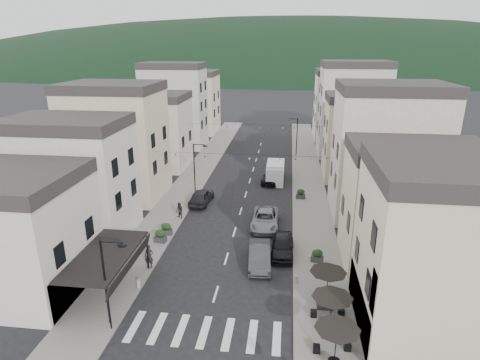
# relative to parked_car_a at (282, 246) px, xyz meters

# --- Properties ---
(ground) EXTENTS (700.00, 700.00, 0.00)m
(ground) POSITION_rel_parked_car_a_xyz_m (-4.60, -12.35, -0.79)
(ground) COLOR black
(ground) RESTS_ON ground
(sidewalk_left) EXTENTS (4.00, 76.00, 0.12)m
(sidewalk_left) POSITION_rel_parked_car_a_xyz_m (-12.10, 19.65, -0.73)
(sidewalk_left) COLOR slate
(sidewalk_left) RESTS_ON ground
(sidewalk_right) EXTENTS (4.00, 76.00, 0.12)m
(sidewalk_right) POSITION_rel_parked_car_a_xyz_m (2.90, 19.65, -0.73)
(sidewalk_right) COLOR slate
(sidewalk_right) RESTS_ON ground
(hill_backdrop) EXTENTS (640.00, 360.00, 70.00)m
(hill_backdrop) POSITION_rel_parked_car_a_xyz_m (-4.60, 287.65, -0.79)
(hill_backdrop) COLOR black
(hill_backdrop) RESTS_ON ground
(bistro_building) EXTENTS (10.00, 8.00, 10.00)m
(bistro_building) POSITION_rel_parked_car_a_xyz_m (9.90, -8.35, 4.21)
(bistro_building) COLOR beige
(bistro_building) RESTS_ON ground
(boutique_awning) EXTENTS (3.77, 7.50, 3.28)m
(boutique_awning) POSITION_rel_parked_car_a_xyz_m (-11.85, -7.35, 2.33)
(boutique_awning) COLOR black
(boutique_awning) RESTS_ON ground
(buildings_row_left) EXTENTS (10.20, 54.16, 14.00)m
(buildings_row_left) POSITION_rel_parked_car_a_xyz_m (-19.10, 25.41, 5.33)
(buildings_row_left) COLOR beige
(buildings_row_left) RESTS_ON ground
(buildings_row_right) EXTENTS (10.20, 54.16, 14.50)m
(buildings_row_right) POSITION_rel_parked_car_a_xyz_m (9.90, 24.25, 5.53)
(buildings_row_right) COLOR beige
(buildings_row_right) RESTS_ON ground
(cafe_terrace) EXTENTS (2.50, 8.10, 2.53)m
(cafe_terrace) POSITION_rel_parked_car_a_xyz_m (3.10, -9.55, 1.57)
(cafe_terrace) COLOR black
(cafe_terrace) RESTS_ON ground
(streetlamp_left_near) EXTENTS (1.70, 0.56, 6.00)m
(streetlamp_left_near) POSITION_rel_parked_car_a_xyz_m (-10.42, -10.35, 2.91)
(streetlamp_left_near) COLOR black
(streetlamp_left_near) RESTS_ON ground
(streetlamp_left_far) EXTENTS (1.70, 0.56, 6.00)m
(streetlamp_left_far) POSITION_rel_parked_car_a_xyz_m (-10.42, 13.65, 2.91)
(streetlamp_left_far) COLOR black
(streetlamp_left_far) RESTS_ON ground
(streetlamp_right_far) EXTENTS (1.70, 0.56, 6.00)m
(streetlamp_right_far) POSITION_rel_parked_car_a_xyz_m (1.22, 31.65, 2.91)
(streetlamp_right_far) COLOR black
(streetlamp_right_far) RESTS_ON ground
(bollards) EXTENTS (11.66, 10.26, 0.60)m
(bollards) POSITION_rel_parked_car_a_xyz_m (-4.60, -6.85, -0.37)
(bollards) COLOR gray
(bollards) RESTS_ON ground
(bunting_near) EXTENTS (19.00, 0.28, 0.62)m
(bunting_near) POSITION_rel_parked_car_a_xyz_m (-4.60, 9.65, 4.87)
(bunting_near) COLOR black
(bunting_near) RESTS_ON ground
(bunting_far) EXTENTS (19.00, 0.28, 0.62)m
(bunting_far) POSITION_rel_parked_car_a_xyz_m (-4.60, 25.65, 4.87)
(bunting_far) COLOR black
(bunting_far) RESTS_ON ground
(parked_car_a) EXTENTS (1.91, 4.64, 1.58)m
(parked_car_a) POSITION_rel_parked_car_a_xyz_m (0.00, 0.00, 0.00)
(parked_car_a) COLOR black
(parked_car_a) RESTS_ON ground
(parked_car_b) EXTENTS (2.07, 5.00, 1.61)m
(parked_car_b) POSITION_rel_parked_car_a_xyz_m (-1.80, -1.94, 0.02)
(parked_car_b) COLOR #2E2E30
(parked_car_b) RESTS_ON ground
(parked_car_c) EXTENTS (2.60, 5.60, 1.55)m
(parked_car_c) POSITION_rel_parked_car_a_xyz_m (-1.80, 5.25, -0.01)
(parked_car_c) COLOR gray
(parked_car_c) RESTS_ON ground
(parked_car_d) EXTENTS (2.68, 5.32, 1.48)m
(parked_car_d) POSITION_rel_parked_car_a_xyz_m (-1.80, 18.52, -0.05)
(parked_car_d) COLOR black
(parked_car_d) RESTS_ON ground
(parked_car_e) EXTENTS (2.33, 5.04, 1.67)m
(parked_car_e) POSITION_rel_parked_car_a_xyz_m (-9.20, 10.29, 0.05)
(parked_car_e) COLOR black
(parked_car_e) RESTS_ON ground
(delivery_van) EXTENTS (2.18, 5.51, 2.64)m
(delivery_van) POSITION_rel_parked_car_a_xyz_m (-1.33, 18.98, 0.51)
(delivery_van) COLOR silver
(delivery_van) RESTS_ON ground
(pedestrian_a) EXTENTS (0.74, 0.52, 1.94)m
(pedestrian_a) POSITION_rel_parked_car_a_xyz_m (-10.40, -3.61, 0.30)
(pedestrian_a) COLOR black
(pedestrian_a) RESTS_ON sidewalk_left
(pedestrian_b) EXTENTS (1.03, 0.99, 1.68)m
(pedestrian_b) POSITION_rel_parked_car_a_xyz_m (-10.50, 5.87, 0.17)
(pedestrian_b) COLOR #251F2A
(pedestrian_b) RESTS_ON sidewalk_left
(planter_la) EXTENTS (1.10, 0.71, 1.15)m
(planter_la) POSITION_rel_parked_car_a_xyz_m (-10.76, 2.17, -0.11)
(planter_la) COLOR #2B2B2E
(planter_la) RESTS_ON sidewalk_left
(planter_lb) EXTENTS (1.13, 0.74, 1.17)m
(planter_lb) POSITION_rel_parked_car_a_xyz_m (-10.88, 0.66, -0.10)
(planter_lb) COLOR #2D2C2F
(planter_lb) RESTS_ON sidewalk_left
(planter_ra) EXTENTS (1.15, 0.65, 1.27)m
(planter_ra) POSITION_rel_parked_car_a_xyz_m (3.03, -7.14, -0.05)
(planter_ra) COLOR #2E2E31
(planter_ra) RESTS_ON sidewalk_right
(planter_rb) EXTENTS (1.08, 0.75, 1.10)m
(planter_rb) POSITION_rel_parked_car_a_xyz_m (2.84, -1.11, -0.13)
(planter_rb) COLOR #303033
(planter_rb) RESTS_ON sidewalk_right
(planter_rc) EXTENTS (1.10, 0.73, 1.13)m
(planter_rc) POSITION_rel_parked_car_a_xyz_m (1.81, 12.89, -0.12)
(planter_rc) COLOR #2E2E30
(planter_rc) RESTS_ON sidewalk_right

